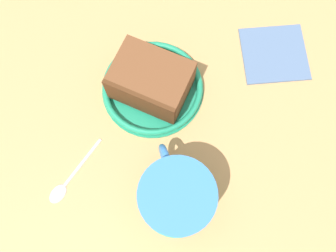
{
  "coord_description": "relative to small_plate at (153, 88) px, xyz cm",
  "views": [
    {
      "loc": [
        16.95,
        -4.39,
        53.52
      ],
      "look_at": [
        3.83,
        2.87,
        3.0
      ],
      "focal_mm": 39.37,
      "sensor_mm": 36.0,
      "label": 1
    }
  ],
  "objects": [
    {
      "name": "teaspoon",
      "position": [
        6.83,
        -18.02,
        -0.48
      ],
      "size": [
        6.07,
        10.78,
        0.8
      ],
      "color": "silver",
      "rests_on": "ground_plane"
    },
    {
      "name": "tea_mug",
      "position": [
        16.72,
        -5.31,
        3.71
      ],
      "size": [
        12.34,
        9.79,
        10.0
      ],
      "color": "#3372BF",
      "rests_on": "ground_plane"
    },
    {
      "name": "small_plate",
      "position": [
        0.0,
        0.0,
        0.0
      ],
      "size": [
        15.79,
        15.79,
        1.68
      ],
      "color": "#1E8C66",
      "rests_on": "ground_plane"
    },
    {
      "name": "folded_napkin",
      "position": [
        4.04,
        20.0,
        -0.53
      ],
      "size": [
        13.19,
        13.38,
        0.6
      ],
      "primitive_type": "cube",
      "rotation": [
        0.0,
        0.0,
        -0.42
      ],
      "color": "slate",
      "rests_on": "ground_plane"
    },
    {
      "name": "cake_slice",
      "position": [
        0.16,
        -0.22,
        3.1
      ],
      "size": [
        13.55,
        13.01,
        6.32
      ],
      "color": "#472814",
      "rests_on": "small_plate"
    },
    {
      "name": "ground_plane",
      "position": [
        3.28,
        -4.09,
        -2.17
      ],
      "size": [
        132.44,
        132.44,
        2.67
      ],
      "primitive_type": "cube",
      "color": "tan"
    }
  ]
}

